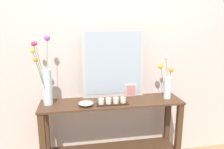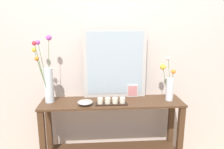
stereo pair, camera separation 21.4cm
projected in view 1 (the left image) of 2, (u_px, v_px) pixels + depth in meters
name	position (u px, v px, depth m)	size (l,w,h in m)	color
wall_back	(107.00, 47.00, 2.37)	(6.40, 0.08, 2.70)	beige
console_table	(112.00, 129.00, 2.28)	(1.47, 0.36, 0.82)	#472D1C
mirror_leaning	(114.00, 63.00, 2.27)	(0.67, 0.03, 0.75)	#B7B2AD
tall_vase_left	(46.00, 81.00, 2.07)	(0.18, 0.21, 0.68)	silver
vase_right	(167.00, 83.00, 2.27)	(0.15, 0.12, 0.46)	silver
candle_tray	(112.00, 102.00, 2.12)	(0.32, 0.09, 0.07)	black
picture_frame_small	(131.00, 90.00, 2.35)	(0.12, 0.01, 0.14)	#B7B2AD
decorative_bowl	(86.00, 103.00, 2.08)	(0.15, 0.15, 0.05)	#9E9389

